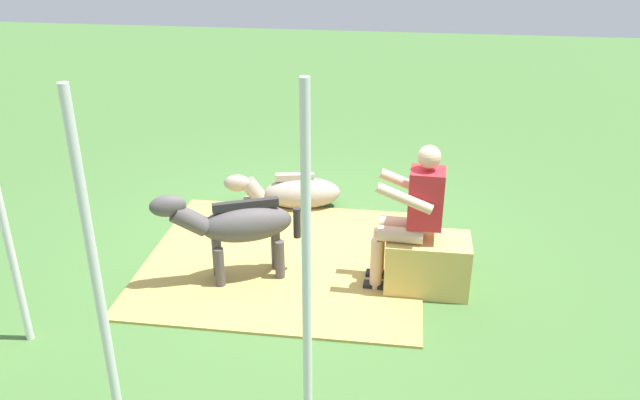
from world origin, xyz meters
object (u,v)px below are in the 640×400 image
object	(u,v)px
tent_pole_left	(307,274)
hay_bale	(427,264)
tent_pole_right	(0,205)
person_seated	(412,211)
soda_bottle	(467,252)
tent_pole_mid	(97,285)
pony_standing	(237,225)
pony_lying	(293,192)

from	to	relation	value
tent_pole_left	hay_bale	bearing A→B (deg)	-113.37
tent_pole_left	tent_pole_right	world-z (taller)	same
person_seated	soda_bottle	bearing A→B (deg)	-140.71
tent_pole_right	tent_pole_mid	size ratio (longest dim) A/B	1.00
soda_bottle	tent_pole_right	size ratio (longest dim) A/B	0.12
soda_bottle	tent_pole_mid	world-z (taller)	tent_pole_mid
person_seated	tent_pole_mid	distance (m)	2.86
person_seated	tent_pole_left	xyz separation A→B (m)	(0.64, 1.86, 0.43)
soda_bottle	tent_pole_right	world-z (taller)	tent_pole_right
pony_standing	tent_pole_right	bearing A→B (deg)	37.43
soda_bottle	tent_pole_right	xyz separation A→B (m)	(3.61, 1.68, 1.07)
hay_bale	pony_lying	xyz separation A→B (m)	(1.50, -1.53, -0.07)
tent_pole_mid	tent_pole_right	bearing A→B (deg)	-37.92
hay_bale	person_seated	distance (m)	0.55
hay_bale	pony_standing	size ratio (longest dim) A/B	0.59
tent_pole_left	tent_pole_mid	bearing A→B (deg)	13.46
tent_pole_left	tent_pole_right	size ratio (longest dim) A/B	1.00
hay_bale	person_seated	xyz separation A→B (m)	(0.17, -0.01, 0.52)
pony_standing	tent_pole_left	distance (m)	2.11
person_seated	pony_standing	size ratio (longest dim) A/B	1.09
person_seated	soda_bottle	size ratio (longest dim) A/B	4.73
hay_bale	tent_pole_right	bearing A→B (deg)	20.64
person_seated	tent_pole_mid	bearing A→B (deg)	49.52
hay_bale	pony_standing	distance (m)	1.76
pony_lying	pony_standing	bearing A→B (deg)	81.88
pony_lying	tent_pole_right	distance (m)	3.38
hay_bale	person_seated	world-z (taller)	person_seated
person_seated	tent_pole_right	xyz separation A→B (m)	(3.04, 1.21, 0.43)
hay_bale	soda_bottle	bearing A→B (deg)	-130.45
tent_pole_left	person_seated	bearing A→B (deg)	-108.83
pony_standing	person_seated	bearing A→B (deg)	-176.88
person_seated	tent_pole_mid	xyz separation A→B (m)	(1.84, 2.15, 0.43)
pony_lying	tent_pole_right	size ratio (longest dim) A/B	0.56
pony_lying	soda_bottle	xyz separation A→B (m)	(-1.90, 1.06, -0.05)
soda_bottle	hay_bale	bearing A→B (deg)	49.55
hay_bale	pony_standing	bearing A→B (deg)	2.62
person_seated	tent_pole_right	size ratio (longest dim) A/B	0.58
hay_bale	tent_pole_left	xyz separation A→B (m)	(0.80, 1.86, 0.95)
tent_pole_left	tent_pole_right	distance (m)	2.49
hay_bale	tent_pole_mid	distance (m)	3.09
soda_bottle	tent_pole_left	distance (m)	2.83
hay_bale	pony_standing	xyz separation A→B (m)	(1.73, 0.08, 0.31)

